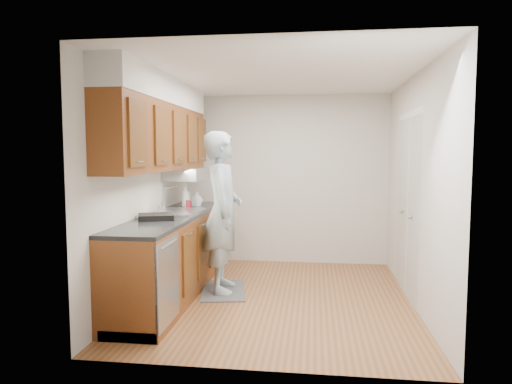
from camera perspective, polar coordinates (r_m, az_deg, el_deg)
floor at (r=5.34m, az=2.48°, el=-13.09°), size 3.50×3.50×0.00m
ceiling at (r=5.15m, az=2.59°, el=14.42°), size 3.50×3.50×0.00m
wall_left at (r=5.42m, az=-13.46°, el=0.55°), size 0.02×3.50×2.50m
wall_right at (r=5.19m, az=19.27°, el=0.22°), size 0.02×3.50×2.50m
wall_back at (r=6.83m, az=3.74°, el=1.56°), size 3.00×0.02×2.50m
counter at (r=5.44m, az=-10.32°, el=-7.50°), size 0.64×2.80×1.30m
upper_cabinets at (r=5.40m, az=-11.76°, el=7.99°), size 0.47×2.80×1.21m
closet_door at (r=5.50m, az=18.44°, el=-1.86°), size 0.02×1.22×2.05m
floor_mat at (r=5.59m, az=-4.11°, el=-12.17°), size 0.65×0.93×0.02m
person at (r=5.37m, az=-4.18°, el=-1.14°), size 0.61×0.82×2.14m
soap_bottle_a at (r=6.04m, az=-8.75°, el=-0.50°), size 0.14×0.14×0.29m
soap_bottle_b at (r=6.13m, az=-7.49°, el=-0.84°), size 0.12×0.12×0.20m
soap_bottle_c at (r=6.25m, az=-7.33°, el=-0.80°), size 0.20×0.20×0.18m
soda_can at (r=5.87m, az=-8.45°, el=-1.54°), size 0.07×0.07×0.11m
dish_rack at (r=5.00m, az=-12.42°, el=-3.04°), size 0.45×0.42×0.06m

